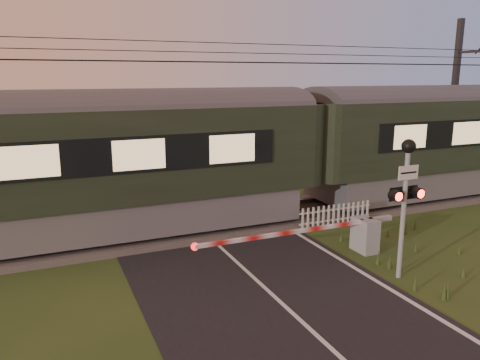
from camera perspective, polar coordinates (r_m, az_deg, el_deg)
name	(u,v)px	position (r m, az deg, el deg)	size (l,w,h in m)	color
ground	(293,314)	(10.65, 6.44, -15.96)	(160.00, 160.00, 0.00)	#264018
road	(299,319)	(10.48, 7.19, -16.43)	(6.00, 140.00, 0.03)	black
track_bed	(198,225)	(16.12, -5.13, -5.54)	(140.00, 3.40, 0.39)	#47423D
overhead_wires	(195,54)	(15.33, -5.56, 15.00)	(120.00, 0.62, 0.62)	black
train	(303,149)	(17.23, 7.73, 3.78)	(46.73, 3.22, 4.36)	slate
boom_gate	(357,234)	(14.11, 14.05, -6.43)	(6.24, 0.77, 1.02)	gray
crossing_signal	(406,184)	(12.20, 19.55, -0.50)	(0.91, 0.36, 3.58)	gray
picket_fence	(336,216)	(16.25, 11.62, -4.31)	(2.82, 0.07, 0.82)	silver
catenary_mast	(455,99)	(25.04, 24.70, 8.98)	(0.24, 2.47, 7.67)	#2D2D30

